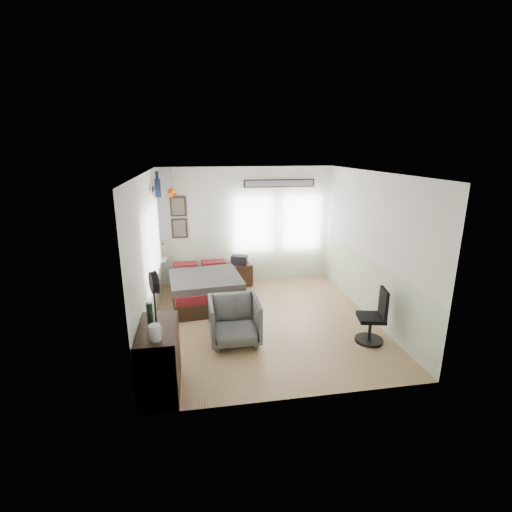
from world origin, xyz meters
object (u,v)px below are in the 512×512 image
object	(u,v)px
bed	(204,287)
task_chair	(374,321)
dresser	(160,359)
armchair	(234,321)
nightstand	(239,275)

from	to	relation	value
bed	task_chair	size ratio (longest dim) A/B	2.17
dresser	bed	bearing A→B (deg)	77.01
armchair	nightstand	size ratio (longest dim) A/B	1.61
bed	nightstand	size ratio (longest dim) A/B	3.95
task_chair	nightstand	bearing A→B (deg)	133.79
dresser	nightstand	distance (m)	4.00
dresser	task_chair	world-z (taller)	task_chair
armchair	task_chair	distance (m)	2.29
armchair	bed	bearing A→B (deg)	102.59
dresser	nightstand	bearing A→B (deg)	67.75
nightstand	dresser	bearing A→B (deg)	-126.17
bed	task_chair	world-z (taller)	task_chair
bed	dresser	size ratio (longest dim) A/B	2.02
armchair	dresser	bearing A→B (deg)	-135.81
dresser	armchair	distance (m)	1.56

